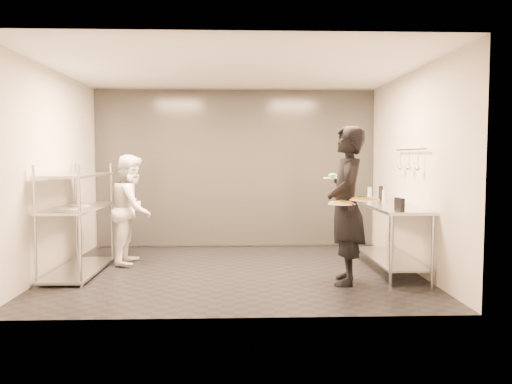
{
  "coord_description": "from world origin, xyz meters",
  "views": [
    {
      "loc": [
        0.05,
        -6.85,
        1.59
      ],
      "look_at": [
        0.3,
        0.19,
        1.1
      ],
      "focal_mm": 35.0,
      "sensor_mm": 36.0,
      "label": 1
    }
  ],
  "objects_px": {
    "salad_plate": "(333,176)",
    "bottle_clear": "(384,196)",
    "waiter": "(346,205)",
    "pos_monitor": "(399,204)",
    "bottle_dark": "(381,193)",
    "prep_counter": "(391,226)",
    "chef": "(132,209)",
    "pass_rack": "(78,218)",
    "pizza_plate_far": "(365,199)",
    "pizza_plate_near": "(342,203)",
    "bottle_green": "(370,194)"
  },
  "relations": [
    {
      "from": "pizza_plate_near",
      "to": "waiter",
      "type": "bearing_deg",
      "value": 65.34
    },
    {
      "from": "prep_counter",
      "to": "bottle_dark",
      "type": "distance_m",
      "value": 0.9
    },
    {
      "from": "pizza_plate_near",
      "to": "pos_monitor",
      "type": "distance_m",
      "value": 0.8
    },
    {
      "from": "chef",
      "to": "pizza_plate_near",
      "type": "height_order",
      "value": "chef"
    },
    {
      "from": "waiter",
      "to": "pizza_plate_far",
      "type": "height_order",
      "value": "waiter"
    },
    {
      "from": "chef",
      "to": "bottle_dark",
      "type": "bearing_deg",
      "value": -86.75
    },
    {
      "from": "pos_monitor",
      "to": "prep_counter",
      "type": "bearing_deg",
      "value": 76.38
    },
    {
      "from": "salad_plate",
      "to": "pos_monitor",
      "type": "xyz_separation_m",
      "value": [
        0.78,
        -0.35,
        -0.34
      ]
    },
    {
      "from": "waiter",
      "to": "bottle_green",
      "type": "distance_m",
      "value": 1.49
    },
    {
      "from": "waiter",
      "to": "bottle_dark",
      "type": "xyz_separation_m",
      "value": [
        0.86,
        1.48,
        0.04
      ]
    },
    {
      "from": "waiter",
      "to": "bottle_clear",
      "type": "distance_m",
      "value": 1.5
    },
    {
      "from": "prep_counter",
      "to": "waiter",
      "type": "relative_size",
      "value": 0.91
    },
    {
      "from": "pos_monitor",
      "to": "bottle_dark",
      "type": "distance_m",
      "value": 1.53
    },
    {
      "from": "salad_plate",
      "to": "pos_monitor",
      "type": "height_order",
      "value": "salad_plate"
    },
    {
      "from": "prep_counter",
      "to": "bottle_green",
      "type": "xyz_separation_m",
      "value": [
        -0.13,
        0.66,
        0.4
      ]
    },
    {
      "from": "prep_counter",
      "to": "chef",
      "type": "distance_m",
      "value": 3.79
    },
    {
      "from": "bottle_clear",
      "to": "bottle_dark",
      "type": "height_order",
      "value": "bottle_dark"
    },
    {
      "from": "bottle_clear",
      "to": "bottle_dark",
      "type": "bearing_deg",
      "value": 84.55
    },
    {
      "from": "salad_plate",
      "to": "bottle_clear",
      "type": "distance_m",
      "value": 1.38
    },
    {
      "from": "pizza_plate_near",
      "to": "pizza_plate_far",
      "type": "bearing_deg",
      "value": 1.59
    },
    {
      "from": "prep_counter",
      "to": "pos_monitor",
      "type": "relative_size",
      "value": 7.75
    },
    {
      "from": "chef",
      "to": "pizza_plate_near",
      "type": "distance_m",
      "value": 3.25
    },
    {
      "from": "chef",
      "to": "pizza_plate_near",
      "type": "relative_size",
      "value": 4.99
    },
    {
      "from": "pizza_plate_far",
      "to": "bottle_dark",
      "type": "distance_m",
      "value": 1.85
    },
    {
      "from": "prep_counter",
      "to": "chef",
      "type": "bearing_deg",
      "value": 170.2
    },
    {
      "from": "chef",
      "to": "pizza_plate_far",
      "type": "xyz_separation_m",
      "value": [
        3.12,
        -1.56,
        0.28
      ]
    },
    {
      "from": "pass_rack",
      "to": "waiter",
      "type": "bearing_deg",
      "value": -10.82
    },
    {
      "from": "pizza_plate_near",
      "to": "bottle_green",
      "type": "distance_m",
      "value": 1.75
    },
    {
      "from": "salad_plate",
      "to": "prep_counter",
      "type": "bearing_deg",
      "value": 22.47
    },
    {
      "from": "chef",
      "to": "pizza_plate_far",
      "type": "relative_size",
      "value": 4.55
    },
    {
      "from": "bottle_green",
      "to": "bottle_clear",
      "type": "height_order",
      "value": "bottle_green"
    },
    {
      "from": "pass_rack",
      "to": "pizza_plate_far",
      "type": "bearing_deg",
      "value": -13.76
    },
    {
      "from": "salad_plate",
      "to": "waiter",
      "type": "bearing_deg",
      "value": -69.43
    },
    {
      "from": "prep_counter",
      "to": "salad_plate",
      "type": "xyz_separation_m",
      "value": [
        -0.9,
        -0.37,
        0.72
      ]
    },
    {
      "from": "waiter",
      "to": "chef",
      "type": "distance_m",
      "value": 3.24
    },
    {
      "from": "prep_counter",
      "to": "pos_monitor",
      "type": "bearing_deg",
      "value": -99.46
    },
    {
      "from": "chef",
      "to": "pizza_plate_far",
      "type": "height_order",
      "value": "chef"
    },
    {
      "from": "bottle_green",
      "to": "pizza_plate_far",
      "type": "bearing_deg",
      "value": -106.94
    },
    {
      "from": "bottle_green",
      "to": "bottle_clear",
      "type": "bearing_deg",
      "value": -26.86
    },
    {
      "from": "pass_rack",
      "to": "prep_counter",
      "type": "relative_size",
      "value": 0.89
    },
    {
      "from": "waiter",
      "to": "chef",
      "type": "relative_size",
      "value": 1.21
    },
    {
      "from": "salad_plate",
      "to": "pos_monitor",
      "type": "bearing_deg",
      "value": -24.22
    },
    {
      "from": "waiter",
      "to": "salad_plate",
      "type": "distance_m",
      "value": 0.48
    },
    {
      "from": "pos_monitor",
      "to": "bottle_clear",
      "type": "distance_m",
      "value": 1.29
    },
    {
      "from": "pizza_plate_near",
      "to": "bottle_dark",
      "type": "bearing_deg",
      "value": 60.52
    },
    {
      "from": "prep_counter",
      "to": "pizza_plate_far",
      "type": "xyz_separation_m",
      "value": [
        -0.61,
        -0.91,
        0.47
      ]
    },
    {
      "from": "pizza_plate_far",
      "to": "bottle_clear",
      "type": "bearing_deg",
      "value": 65.59
    },
    {
      "from": "prep_counter",
      "to": "chef",
      "type": "height_order",
      "value": "chef"
    },
    {
      "from": "bottle_green",
      "to": "chef",
      "type": "bearing_deg",
      "value": -179.8
    },
    {
      "from": "waiter",
      "to": "salad_plate",
      "type": "xyz_separation_m",
      "value": [
        -0.12,
        0.31,
        0.35
      ]
    }
  ]
}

